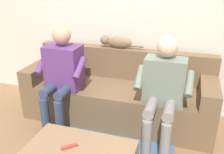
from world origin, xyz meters
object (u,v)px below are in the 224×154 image
(cat_on_backrest, at_px, (116,42))
(person_left_seated, at_px, (163,87))
(couch, at_px, (118,95))
(remote_red, at_px, (69,147))
(person_right_seated, at_px, (62,71))

(cat_on_backrest, bearing_deg, person_left_seated, 138.02)
(couch, distance_m, remote_red, 1.18)
(cat_on_backrest, bearing_deg, remote_red, 91.23)
(cat_on_backrest, height_order, remote_red, cat_on_backrest)
(couch, bearing_deg, remote_red, 85.87)
(person_right_seated, height_order, cat_on_backrest, person_right_seated)
(couch, xyz_separation_m, cat_on_backrest, (0.12, -0.26, 0.62))
(remote_red, bearing_deg, cat_on_backrest, 47.13)
(couch, height_order, person_right_seated, person_right_seated)
(cat_on_backrest, xyz_separation_m, remote_red, (-0.03, 1.44, -0.56))
(remote_red, bearing_deg, couch, 41.77)
(cat_on_backrest, distance_m, remote_red, 1.54)
(person_right_seated, bearing_deg, cat_on_backrest, -128.61)
(couch, height_order, cat_on_backrest, cat_on_backrest)
(couch, bearing_deg, cat_on_backrest, -65.88)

